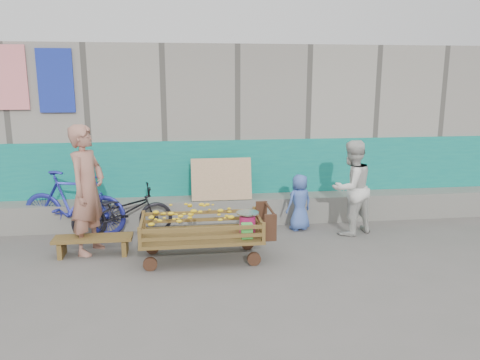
{
  "coord_description": "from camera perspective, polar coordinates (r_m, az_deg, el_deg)",
  "views": [
    {
      "loc": [
        -0.39,
        -5.34,
        2.43
      ],
      "look_at": [
        0.47,
        1.2,
        1.0
      ],
      "focal_mm": 35.0,
      "sensor_mm": 36.0,
      "label": 1
    }
  ],
  "objects": [
    {
      "name": "ground",
      "position": [
        5.88,
        -3.12,
        -12.21
      ],
      "size": [
        80.0,
        80.0,
        0.0
      ],
      "primitive_type": "plane",
      "color": "#5A5852",
      "rests_on": "ground"
    },
    {
      "name": "building_wall",
      "position": [
        9.44,
        -5.16,
        6.33
      ],
      "size": [
        12.0,
        3.5,
        3.0
      ],
      "color": "gray",
      "rests_on": "ground"
    },
    {
      "name": "banana_cart",
      "position": [
        6.36,
        -5.04,
        -5.33
      ],
      "size": [
        1.78,
        0.82,
        0.76
      ],
      "color": "brown",
      "rests_on": "ground"
    },
    {
      "name": "bench",
      "position": [
        6.92,
        -17.45,
        -7.18
      ],
      "size": [
        1.08,
        0.32,
        0.27
      ],
      "color": "brown",
      "rests_on": "ground"
    },
    {
      "name": "vendor_man",
      "position": [
        6.87,
        -18.12,
        -1.14
      ],
      "size": [
        0.65,
        0.78,
        1.83
      ],
      "primitive_type": "imported",
      "rotation": [
        0.0,
        0.0,
        1.2
      ],
      "color": "#A26B5A",
      "rests_on": "ground"
    },
    {
      "name": "woman",
      "position": [
        7.56,
        13.41,
        -0.93
      ],
      "size": [
        0.9,
        0.82,
        1.5
      ],
      "primitive_type": "imported",
      "rotation": [
        0.0,
        0.0,
        3.56
      ],
      "color": "silver",
      "rests_on": "ground"
    },
    {
      "name": "child",
      "position": [
        7.68,
        7.27,
        -2.71
      ],
      "size": [
        0.53,
        0.44,
        0.92
      ],
      "primitive_type": "imported",
      "rotation": [
        0.0,
        0.0,
        3.5
      ],
      "color": "#4362B2",
      "rests_on": "ground"
    },
    {
      "name": "bicycle_dark",
      "position": [
        7.52,
        -14.11,
        -3.77
      ],
      "size": [
        1.6,
        0.78,
        0.81
      ],
      "primitive_type": "imported",
      "rotation": [
        0.0,
        0.0,
        1.73
      ],
      "color": "black",
      "rests_on": "ground"
    },
    {
      "name": "bicycle_blue",
      "position": [
        7.81,
        -19.61,
        -2.69
      ],
      "size": [
        1.78,
        0.95,
        1.03
      ],
      "primitive_type": "imported",
      "rotation": [
        0.0,
        0.0,
        1.29
      ],
      "color": "#272CA0",
      "rests_on": "ground"
    }
  ]
}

